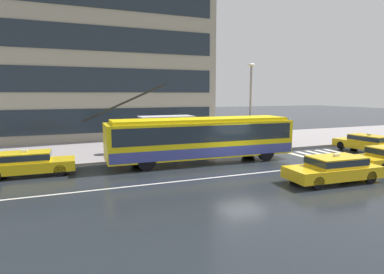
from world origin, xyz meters
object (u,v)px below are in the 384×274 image
trolleybus (202,138)px  pedestrian_at_shelter (175,140)px  bus_shelter (166,124)px  taxi_cross_traffic (367,142)px  taxi_oncoming_near (334,168)px  pedestrian_walking_past (182,128)px  street_lamp (251,99)px  taxi_queued_behind_bus (28,162)px  pedestrian_approaching_curb (119,132)px

trolleybus → pedestrian_at_shelter: bearing=107.7°
bus_shelter → taxi_cross_traffic: bearing=-20.2°
taxi_oncoming_near → trolleybus: bearing=121.9°
bus_shelter → pedestrian_walking_past: bearing=-18.2°
taxi_oncoming_near → pedestrian_at_shelter: bearing=118.2°
taxi_cross_traffic → street_lamp: (-8.00, 3.53, 3.23)m
taxi_oncoming_near → street_lamp: bearing=85.2°
pedestrian_at_shelter → trolleybus: bearing=-72.3°
taxi_oncoming_near → bus_shelter: (-5.37, 10.59, 1.40)m
taxi_queued_behind_bus → street_lamp: size_ratio=0.71×
taxi_oncoming_near → pedestrian_approaching_curb: (-8.69, 10.90, 0.97)m
trolleybus → taxi_oncoming_near: trolleybus is taller
taxi_queued_behind_bus → bus_shelter: bus_shelter is taller
pedestrian_at_shelter → pedestrian_walking_past: pedestrian_walking_past is taller
taxi_oncoming_near → street_lamp: 9.53m
bus_shelter → pedestrian_at_shelter: (0.35, -1.20, -1.00)m
street_lamp → bus_shelter: bearing=164.9°
taxi_oncoming_near → bus_shelter: bearing=116.9°
taxi_cross_traffic → street_lamp: size_ratio=0.75×
trolleybus → taxi_oncoming_near: bearing=-58.1°
taxi_oncoming_near → pedestrian_at_shelter: pedestrian_at_shelter is taller
taxi_queued_behind_bus → pedestrian_at_shelter: (9.08, 2.47, 0.40)m
pedestrian_at_shelter → taxi_queued_behind_bus: bearing=-164.8°
pedestrian_at_shelter → street_lamp: street_lamp is taller
bus_shelter → street_lamp: 6.59m
taxi_queued_behind_bus → pedestrian_at_shelter: bearing=15.2°
bus_shelter → pedestrian_at_shelter: 1.60m
trolleybus → street_lamp: bearing=24.7°
taxi_cross_traffic → taxi_queued_behind_bus: (-22.85, 1.51, -0.00)m
taxi_oncoming_near → taxi_queued_behind_bus: bearing=153.9°
taxi_oncoming_near → pedestrian_approaching_curb: size_ratio=2.49×
taxi_queued_behind_bus → street_lamp: (14.85, 2.02, 3.23)m
taxi_queued_behind_bus → street_lamp: 15.33m
taxi_cross_traffic → bus_shelter: (-14.11, 5.18, 1.40)m
taxi_cross_traffic → taxi_queued_behind_bus: bearing=176.2°
trolleybus → pedestrian_approaching_curb: size_ratio=6.83×
taxi_oncoming_near → street_lamp: street_lamp is taller
bus_shelter → pedestrian_walking_past: (1.16, -0.38, -0.28)m
taxi_oncoming_near → street_lamp: size_ratio=0.75×
taxi_cross_traffic → pedestrian_walking_past: pedestrian_walking_past is taller
trolleybus → taxi_queued_behind_bus: size_ratio=2.87×
taxi_cross_traffic → pedestrian_approaching_curb: pedestrian_approaching_curb is taller
taxi_oncoming_near → street_lamp: (0.74, 8.93, 3.23)m
taxi_queued_behind_bus → pedestrian_approaching_curb: 6.80m
trolleybus → taxi_queued_behind_bus: 9.98m
trolleybus → pedestrian_at_shelter: trolleybus is taller
taxi_cross_traffic → pedestrian_walking_past: 13.86m
trolleybus → pedestrian_walking_past: bearing=90.8°
pedestrian_at_shelter → pedestrian_approaching_curb: 4.00m
pedestrian_at_shelter → pedestrian_approaching_curb: pedestrian_approaching_curb is taller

